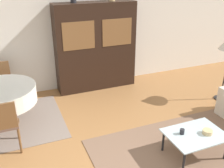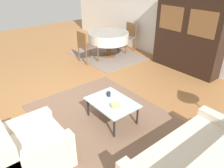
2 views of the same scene
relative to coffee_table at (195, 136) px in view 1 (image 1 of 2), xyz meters
name	(u,v)px [view 1 (image 1 of 2)]	position (x,y,z in m)	size (l,w,h in m)	color
wall_back	(66,31)	(-1.14, 3.25, 0.99)	(10.00, 0.06, 2.70)	silver
area_rug	(192,159)	(-0.07, -0.07, -0.35)	(2.87, 2.14, 0.01)	brown
dining_rug	(3,125)	(-2.72, 2.01, -0.35)	(2.17, 1.71, 0.01)	gray
coffee_table	(195,136)	(0.00, 0.00, 0.00)	(0.89, 0.65, 0.38)	black
display_cabinet	(96,47)	(-0.55, 2.98, 0.64)	(1.84, 0.44, 2.00)	black
dining_table	(0,96)	(-2.67, 2.02, 0.25)	(1.25, 1.25, 0.74)	brown
dining_chair_near	(2,123)	(-2.67, 1.18, 0.17)	(0.44, 0.44, 0.90)	brown
dining_chair_far	(0,82)	(-2.67, 2.86, 0.17)	(0.44, 0.44, 0.90)	brown
cup	(182,132)	(-0.19, 0.08, 0.08)	(0.07, 0.07, 0.08)	#232328
bowl	(207,132)	(0.16, -0.06, 0.07)	(0.15, 0.15, 0.07)	tan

